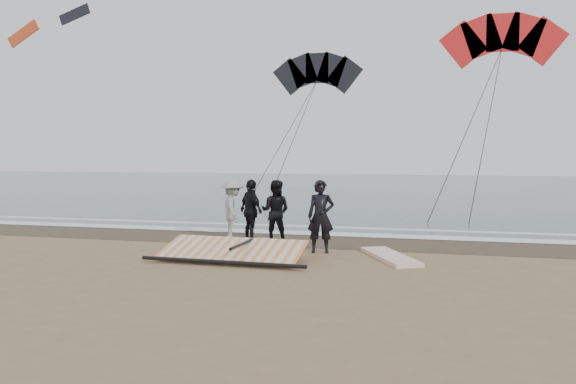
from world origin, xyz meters
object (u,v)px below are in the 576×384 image
board_white (390,257)px  sail_rig (232,252)px  man_main (321,216)px  board_cream (252,246)px

board_white → sail_rig: 4.04m
man_main → board_white: 2.15m
board_white → board_cream: size_ratio=0.96×
man_main → board_cream: (-2.04, 0.21, -0.93)m
man_main → sail_rig: size_ratio=0.47×
board_white → sail_rig: sail_rig is taller
board_white → sail_rig: bearing=170.1°
board_cream → sail_rig: size_ratio=0.63×
man_main → board_cream: 2.25m
board_white → man_main: bearing=141.5°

